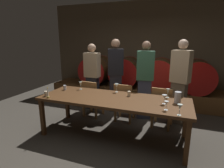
{
  "coord_description": "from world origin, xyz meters",
  "views": [
    {
      "loc": [
        0.95,
        -2.82,
        1.81
      ],
      "look_at": [
        -0.22,
        0.41,
        0.96
      ],
      "focal_mm": 28.9,
      "sensor_mm": 36.0,
      "label": 1
    }
  ],
  "objects_px": {
    "guest_center_left": "(116,75)",
    "wine_glass_left": "(117,86)",
    "cup_left": "(46,94)",
    "wine_barrel_far_right": "(197,76)",
    "wine_barrel_center_left": "(126,72)",
    "wine_glass_center_right": "(168,91)",
    "chair_right": "(162,106)",
    "pitcher": "(178,97)",
    "guest_far_left": "(92,76)",
    "candle_center": "(48,95)",
    "guest_center_right": "(145,80)",
    "guest_far_right": "(180,82)",
    "wine_barrel_center_right": "(160,74)",
    "dining_table": "(113,101)",
    "wine_glass_center_left": "(164,97)",
    "wine_glass_far_left": "(81,84)",
    "cup_center": "(65,88)",
    "chair_left": "(92,97)",
    "wine_glass_far_right": "(180,107)",
    "cup_right": "(129,94)",
    "chair_center": "(124,101)",
    "wine_barrel_far_left": "(97,70)",
    "wine_glass_right": "(166,104)"
  },
  "relations": [
    {
      "from": "chair_right",
      "to": "pitcher",
      "type": "relative_size",
      "value": 4.5
    },
    {
      "from": "dining_table",
      "to": "guest_far_left",
      "type": "xyz_separation_m",
      "value": [
        -1.0,
        1.2,
        0.17
      ]
    },
    {
      "from": "guest_far_left",
      "to": "guest_far_right",
      "type": "distance_m",
      "value": 2.14
    },
    {
      "from": "chair_right",
      "to": "guest_far_left",
      "type": "relative_size",
      "value": 0.51
    },
    {
      "from": "wine_barrel_center_right",
      "to": "guest_far_left",
      "type": "xyz_separation_m",
      "value": [
        -1.61,
        -0.99,
        0.01
      ]
    },
    {
      "from": "wine_glass_far_left",
      "to": "wine_glass_center_right",
      "type": "relative_size",
      "value": 0.97
    },
    {
      "from": "wine_barrel_far_left",
      "to": "cup_right",
      "type": "xyz_separation_m",
      "value": [
        1.58,
        -1.97,
        -0.05
      ]
    },
    {
      "from": "wine_barrel_center_right",
      "to": "wine_glass_center_left",
      "type": "distance_m",
      "value": 2.21
    },
    {
      "from": "chair_center",
      "to": "wine_glass_far_right",
      "type": "xyz_separation_m",
      "value": [
        1.13,
        -1.1,
        0.4
      ]
    },
    {
      "from": "wine_barrel_far_left",
      "to": "cup_right",
      "type": "bearing_deg",
      "value": -51.34
    },
    {
      "from": "pitcher",
      "to": "cup_center",
      "type": "relative_size",
      "value": 1.93
    },
    {
      "from": "wine_barrel_far_left",
      "to": "wine_glass_right",
      "type": "relative_size",
      "value": 6.21
    },
    {
      "from": "chair_right",
      "to": "cup_left",
      "type": "height_order",
      "value": "chair_right"
    },
    {
      "from": "chair_left",
      "to": "guest_far_left",
      "type": "height_order",
      "value": "guest_far_left"
    },
    {
      "from": "wine_barrel_far_left",
      "to": "guest_center_right",
      "type": "xyz_separation_m",
      "value": [
        1.73,
        -1.14,
        0.05
      ]
    },
    {
      "from": "cup_left",
      "to": "chair_left",
      "type": "bearing_deg",
      "value": 66.96
    },
    {
      "from": "cup_left",
      "to": "wine_barrel_far_right",
      "type": "bearing_deg",
      "value": 42.04
    },
    {
      "from": "guest_far_left",
      "to": "candle_center",
      "type": "height_order",
      "value": "guest_far_left"
    },
    {
      "from": "dining_table",
      "to": "wine_glass_center_right",
      "type": "height_order",
      "value": "wine_glass_center_right"
    },
    {
      "from": "candle_center",
      "to": "wine_glass_center_left",
      "type": "bearing_deg",
      "value": 11.22
    },
    {
      "from": "chair_right",
      "to": "cup_left",
      "type": "distance_m",
      "value": 2.3
    },
    {
      "from": "wine_glass_center_left",
      "to": "wine_glass_far_right",
      "type": "bearing_deg",
      "value": -59.61
    },
    {
      "from": "wine_barrel_far_right",
      "to": "pitcher",
      "type": "relative_size",
      "value": 4.52
    },
    {
      "from": "guest_center_left",
      "to": "wine_glass_left",
      "type": "distance_m",
      "value": 0.94
    },
    {
      "from": "cup_right",
      "to": "chair_center",
      "type": "bearing_deg",
      "value": 115.99
    },
    {
      "from": "guest_far_left",
      "to": "wine_glass_left",
      "type": "distance_m",
      "value": 1.24
    },
    {
      "from": "guest_far_left",
      "to": "wine_glass_right",
      "type": "distance_m",
      "value": 2.44
    },
    {
      "from": "guest_far_right",
      "to": "cup_right",
      "type": "bearing_deg",
      "value": 65.69
    },
    {
      "from": "cup_center",
      "to": "guest_far_right",
      "type": "bearing_deg",
      "value": 20.99
    },
    {
      "from": "chair_left",
      "to": "chair_center",
      "type": "distance_m",
      "value": 0.8
    },
    {
      "from": "wine_barrel_center_right",
      "to": "wine_glass_far_left",
      "type": "xyz_separation_m",
      "value": [
        -1.47,
        -1.86,
        0.02
      ]
    },
    {
      "from": "wine_barrel_far_left",
      "to": "guest_far_left",
      "type": "height_order",
      "value": "guest_far_left"
    },
    {
      "from": "wine_barrel_center_right",
      "to": "guest_far_right",
      "type": "xyz_separation_m",
      "value": [
        0.52,
        -1.14,
        0.07
      ]
    },
    {
      "from": "wine_glass_far_left",
      "to": "wine_glass_center_right",
      "type": "height_order",
      "value": "wine_glass_center_right"
    },
    {
      "from": "wine_glass_far_left",
      "to": "wine_barrel_far_right",
      "type": "bearing_deg",
      "value": 37.54
    },
    {
      "from": "wine_barrel_center_left",
      "to": "wine_glass_right",
      "type": "xyz_separation_m",
      "value": [
        1.31,
        -2.46,
        0.01
      ]
    },
    {
      "from": "guest_center_right",
      "to": "guest_far_right",
      "type": "distance_m",
      "value": 0.75
    },
    {
      "from": "wine_glass_center_right",
      "to": "wine_glass_far_left",
      "type": "bearing_deg",
      "value": -178.66
    },
    {
      "from": "chair_left",
      "to": "wine_glass_right",
      "type": "height_order",
      "value": "wine_glass_right"
    },
    {
      "from": "wine_glass_center_left",
      "to": "guest_center_right",
      "type": "bearing_deg",
      "value": 115.67
    },
    {
      "from": "chair_left",
      "to": "wine_glass_far_right",
      "type": "height_order",
      "value": "wine_glass_far_right"
    },
    {
      "from": "wine_barrel_center_left",
      "to": "wine_barrel_far_right",
      "type": "distance_m",
      "value": 1.93
    },
    {
      "from": "wine_barrel_center_right",
      "to": "guest_far_left",
      "type": "height_order",
      "value": "guest_far_left"
    },
    {
      "from": "wine_barrel_center_left",
      "to": "wine_glass_center_right",
      "type": "relative_size",
      "value": 5.23
    },
    {
      "from": "dining_table",
      "to": "wine_glass_center_left",
      "type": "relative_size",
      "value": 17.17
    },
    {
      "from": "chair_right",
      "to": "candle_center",
      "type": "distance_m",
      "value": 2.25
    },
    {
      "from": "guest_center_left",
      "to": "cup_center",
      "type": "distance_m",
      "value": 1.34
    },
    {
      "from": "wine_barrel_center_left",
      "to": "wine_glass_far_right",
      "type": "distance_m",
      "value": 3.0
    },
    {
      "from": "guest_center_right",
      "to": "wine_glass_far_left",
      "type": "distance_m",
      "value": 1.44
    },
    {
      "from": "wine_barrel_center_right",
      "to": "guest_far_left",
      "type": "relative_size",
      "value": 0.52
    }
  ]
}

